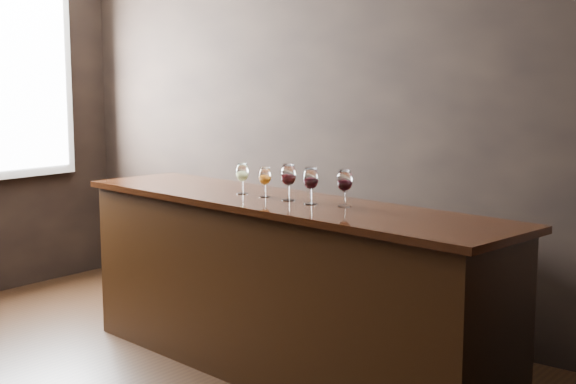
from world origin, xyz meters
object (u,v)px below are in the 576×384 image
Objects in this scene: back_bar_shelf at (288,262)px; glass_amber at (265,177)px; glass_red_a at (288,176)px; glass_white at (242,173)px; glass_red_b at (311,179)px; bar_counter at (281,291)px; glass_red_c at (345,181)px.

glass_amber is (0.55, -0.91, 0.77)m from back_bar_shelf.
back_bar_shelf is 1.43m from glass_red_a.
back_bar_shelf is 12.32× the size of glass_white.
back_bar_shelf is 1.55m from glass_red_b.
bar_counter is 15.38× the size of glass_white.
bar_counter is 0.77m from glass_white.
back_bar_shelf is at bearing 121.20° from glass_amber.
glass_red_c is (0.20, 0.05, -0.00)m from glass_red_b.
glass_white reaches higher than back_bar_shelf.
glass_amber is (-0.14, 0.02, 0.68)m from bar_counter.
glass_red_a is 1.03× the size of glass_red_c.
glass_red_a is at bearing 170.50° from glass_red_b.
glass_red_b reaches higher than back_bar_shelf.
back_bar_shelf is at bearing 133.28° from bar_counter.
back_bar_shelf is at bearing 141.24° from glass_red_c.
glass_red_a is at bearing -177.32° from glass_red_c.
glass_red_a is (0.39, -0.03, 0.02)m from glass_white.
glass_red_a reaches higher than glass_white.
glass_white is at bearing -68.20° from back_bar_shelf.
glass_red_c reaches higher than bar_counter.
back_bar_shelf is 10.96× the size of glass_red_a.
glass_red_b is (0.19, -0.03, -0.00)m from glass_red_a.
glass_red_b is at bearing -45.77° from back_bar_shelf.
glass_white is 1.06× the size of glass_amber.
glass_white is 0.89× the size of glass_red_a.
glass_red_b is at bearing -9.50° from glass_red_a.
bar_counter is 16.28× the size of glass_amber.
glass_red_c is at bearing 13.89° from glass_red_b.
glass_red_b is at bearing -6.96° from glass_amber.
glass_red_a is (0.75, -0.93, 0.80)m from back_bar_shelf.
glass_red_c is (1.13, -0.91, 0.79)m from back_bar_shelf.
glass_amber is 0.87× the size of glass_red_c.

